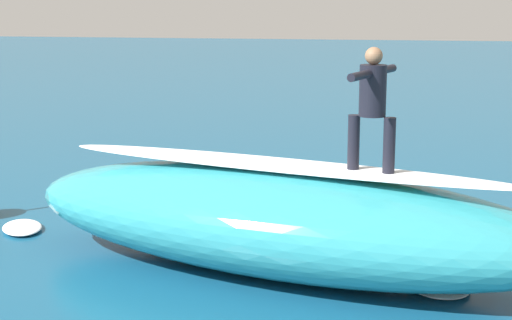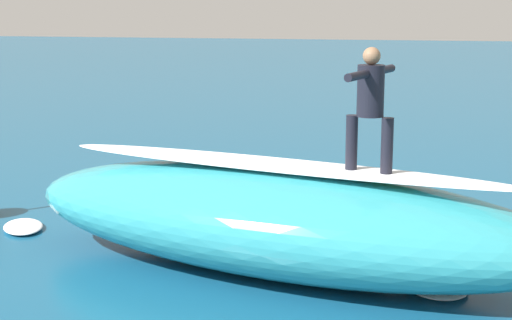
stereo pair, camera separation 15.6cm
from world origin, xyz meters
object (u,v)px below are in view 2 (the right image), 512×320
(surfboard_paddling, at_px, (180,195))
(surfer_paddling, at_px, (186,185))
(surfer_riding, at_px, (370,100))
(surfboard_riding, at_px, (368,175))

(surfboard_paddling, relative_size, surfer_paddling, 1.65)
(surfer_riding, distance_m, surfboard_paddling, 6.11)
(surfer_riding, relative_size, surfer_paddling, 1.17)
(surfer_riding, bearing_deg, surfboard_paddling, -29.56)
(surfer_riding, xyz_separation_m, surfer_paddling, (3.71, -4.20, -2.26))
(surfer_riding, relative_size, surfboard_paddling, 0.71)
(surfer_paddling, bearing_deg, surfboard_paddling, 0.00)
(surfer_paddling, bearing_deg, surfboard_riding, 89.54)
(surfboard_paddling, bearing_deg, surfboard_riding, 90.84)
(surfer_paddling, bearing_deg, surfer_riding, 89.54)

